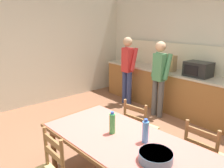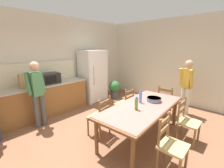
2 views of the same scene
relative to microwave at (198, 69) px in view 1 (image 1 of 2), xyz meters
The scene contains 15 objects.
ground_plane 2.46m from the microwave, 84.39° to the right, with size 8.32×8.32×0.00m, color brown.
wall_back 0.63m from the microwave, 64.38° to the left, with size 6.52×0.12×2.90m, color beige.
wall_left 3.78m from the microwave, 144.04° to the right, with size 0.12×5.20×2.90m, color beige.
kitchen_counter 0.97m from the microwave, behind, with size 3.60×0.66×0.92m.
counter_splashback 0.83m from the microwave, 156.06° to the left, with size 3.56×0.03×0.60m, color beige.
microwave is the anchor object (origin of this frame).
paper_bag 0.67m from the microwave, behind, with size 0.24×0.16×0.36m, color tan.
dining_table 2.78m from the microwave, 74.74° to the right, with size 2.26×1.11×0.75m.
bottle_near_centre 2.72m from the microwave, 80.43° to the right, with size 0.07×0.07×0.27m.
bottle_off_centre 2.67m from the microwave, 71.89° to the right, with size 0.07×0.07×0.27m.
serving_bowl 2.94m from the microwave, 67.63° to the right, with size 0.32×0.32×0.09m.
chair_side_far_right 2.28m from the microwave, 57.71° to the right, with size 0.44×0.42×0.91m.
chair_side_far_left 2.02m from the microwave, 84.46° to the right, with size 0.47×0.46×0.91m.
person_at_sink 1.63m from the microwave, 162.17° to the right, with size 0.42×0.29×1.66m.
person_at_counter 0.79m from the microwave, 137.69° to the right, with size 0.41×0.28×1.63m.
Camera 1 is at (1.98, -1.95, 2.01)m, focal length 35.00 mm.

